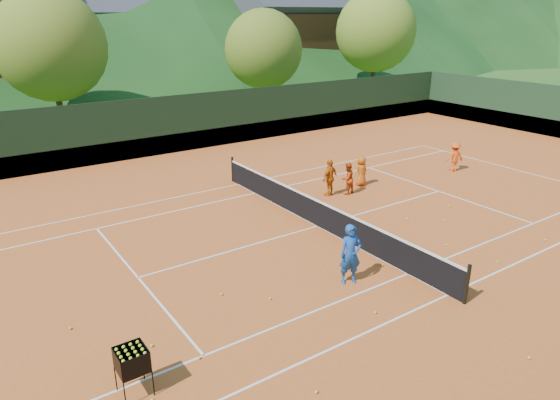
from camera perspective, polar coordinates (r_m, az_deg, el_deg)
ground at (r=17.39m, az=4.33°, el=-3.04°), size 400.00×400.00×0.00m
clay_court at (r=17.38m, az=4.33°, el=-3.01°), size 40.00×24.00×0.02m
coach at (r=13.61m, az=8.06°, el=-6.17°), size 0.72×0.59×1.69m
student_a at (r=20.40m, az=7.71°, el=2.45°), size 0.68×0.56×1.30m
student_b at (r=20.10m, az=5.72°, el=2.56°), size 0.94×0.59×1.50m
student_c at (r=21.49m, az=9.28°, el=3.27°), size 0.63×0.42×1.28m
student_d at (r=24.58m, az=19.32°, el=4.67°), size 0.99×0.74×1.37m
tennis_ball_0 at (r=18.67m, az=18.29°, el=-2.20°), size 0.07×0.07×0.07m
tennis_ball_2 at (r=16.20m, az=23.64°, el=-6.47°), size 0.07×0.07×0.07m
tennis_ball_4 at (r=13.08m, az=-1.13°, el=-11.20°), size 0.07×0.07×0.07m
tennis_ball_7 at (r=10.38m, az=4.17°, el=-21.04°), size 0.07×0.07×0.07m
tennis_ball_8 at (r=18.45m, az=14.36°, el=-2.05°), size 0.07×0.07×0.07m
tennis_ball_10 at (r=16.73m, az=18.52°, el=-4.89°), size 0.07×0.07×0.07m
tennis_ball_11 at (r=18.37m, az=28.09°, el=-4.03°), size 0.07×0.07×0.07m
tennis_ball_12 at (r=13.35m, az=-6.71°, el=-10.65°), size 0.07×0.07×0.07m
tennis_ball_16 at (r=11.28m, az=-9.21°, el=-17.37°), size 0.07×0.07×0.07m
tennis_ball_17 at (r=15.31m, az=17.86°, el=-7.25°), size 0.07×0.07×0.07m
tennis_ball_18 at (r=12.96m, az=-22.84°, el=-13.35°), size 0.07×0.07×0.07m
tennis_ball_19 at (r=16.41m, az=11.19°, el=-4.67°), size 0.07×0.07×0.07m
tennis_ball_20 at (r=12.35m, az=26.58°, el=-15.83°), size 0.07×0.07×0.07m
tennis_ball_23 at (r=11.82m, az=-14.43°, el=-15.81°), size 0.07×0.07×0.07m
tennis_ball_24 at (r=20.14m, az=18.80°, el=-0.60°), size 0.07×0.07×0.07m
tennis_ball_25 at (r=10.48m, az=-14.43°, el=-21.26°), size 0.07×0.07×0.07m
tennis_ball_27 at (r=14.95m, az=11.63°, el=-7.33°), size 0.07×0.07×0.07m
tennis_ball_28 at (r=12.76m, az=10.82°, el=-12.52°), size 0.07×0.07×0.07m
court_lines at (r=17.38m, az=4.33°, el=-2.97°), size 23.83×11.03×0.00m
tennis_net at (r=17.19m, az=4.37°, el=-1.45°), size 0.10×12.07×1.10m
perimeter_fence at (r=16.92m, az=4.44°, el=0.90°), size 40.40×24.24×3.00m
ball_hopper at (r=10.31m, az=-16.58°, el=-17.21°), size 0.57×0.57×1.00m
chalet_mid at (r=49.11m, az=-16.05°, el=17.50°), size 12.65×8.82×11.45m
chalet_right at (r=51.98m, az=1.00°, el=18.66°), size 11.50×8.82×11.91m
tree_b at (r=32.98m, az=-24.75°, el=15.71°), size 6.40×6.40×8.40m
tree_c at (r=37.31m, az=-1.88°, el=16.83°), size 5.60×5.60×7.35m
tree_d at (r=45.58m, az=10.88°, el=18.39°), size 6.80×6.80×8.93m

